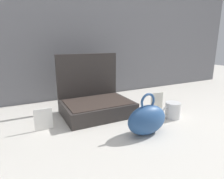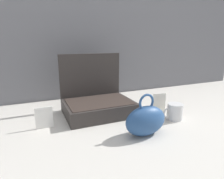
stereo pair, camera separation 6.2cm
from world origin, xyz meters
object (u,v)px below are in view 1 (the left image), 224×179
at_px(coffee_mug, 173,110).
at_px(info_card_left, 43,119).
at_px(open_suitcase, 95,101).
at_px(poster_card_right, 157,102).
at_px(teal_pouch_handbag, 147,119).

height_order(coffee_mug, info_card_left, info_card_left).
relative_size(open_suitcase, poster_card_right, 3.24).
relative_size(coffee_mug, info_card_left, 1.11).
relative_size(open_suitcase, coffee_mug, 3.24).
bearing_deg(coffee_mug, teal_pouch_handbag, -159.77).
height_order(teal_pouch_handbag, coffee_mug, teal_pouch_handbag).
xyz_separation_m(teal_pouch_handbag, coffee_mug, (0.25, 0.09, -0.03)).
bearing_deg(open_suitcase, coffee_mug, -36.74).
distance_m(info_card_left, poster_card_right, 0.67).
bearing_deg(poster_card_right, coffee_mug, -75.18).
height_order(open_suitcase, info_card_left, open_suitcase).
bearing_deg(poster_card_right, teal_pouch_handbag, -130.24).
bearing_deg(info_card_left, open_suitcase, 19.40).
bearing_deg(info_card_left, coffee_mug, -12.63).
xyz_separation_m(info_card_left, poster_card_right, (0.67, -0.05, 0.01)).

